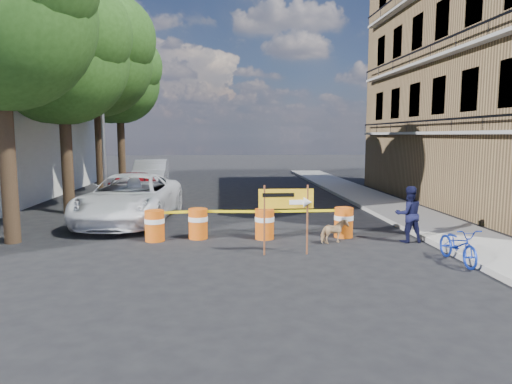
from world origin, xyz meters
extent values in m
plane|color=black|center=(0.00, 0.00, 0.00)|extent=(120.00, 120.00, 0.00)
cube|color=gray|center=(6.20, 6.00, 0.07)|extent=(2.40, 40.00, 0.15)
cylinder|color=#332316|center=(-6.80, 2.00, 2.52)|extent=(0.44, 0.44, 5.04)
cylinder|color=#332316|center=(-6.80, 7.00, 2.38)|extent=(0.44, 0.44, 4.76)
sphere|color=#234A15|center=(-6.80, 7.00, 5.95)|extent=(5.00, 5.00, 5.00)
sphere|color=#234A15|center=(-5.92, 6.50, 6.80)|extent=(3.75, 3.75, 3.75)
sphere|color=#234A15|center=(-7.55, 7.62, 5.27)|extent=(3.50, 3.50, 3.50)
cylinder|color=#332316|center=(-6.80, 12.00, 2.66)|extent=(0.44, 0.44, 5.32)
sphere|color=#234A15|center=(-6.80, 12.00, 6.65)|extent=(5.40, 5.40, 5.40)
sphere|color=#234A15|center=(-5.85, 11.46, 7.60)|extent=(4.05, 4.05, 4.05)
sphere|color=#234A15|center=(-7.61, 12.68, 5.89)|extent=(3.78, 3.78, 3.78)
cylinder|color=#332316|center=(-6.80, 17.00, 2.46)|extent=(0.44, 0.44, 4.93)
sphere|color=#234A15|center=(-6.80, 17.00, 6.16)|extent=(4.80, 4.80, 4.80)
sphere|color=#234A15|center=(-5.96, 16.52, 7.04)|extent=(3.60, 3.60, 3.60)
sphere|color=#234A15|center=(-7.52, 17.60, 5.46)|extent=(3.36, 3.36, 3.36)
cylinder|color=gray|center=(-6.00, 9.50, 4.00)|extent=(0.16, 0.16, 8.00)
cylinder|color=gray|center=(-5.50, 9.50, 7.90)|extent=(1.00, 0.12, 0.12)
cube|color=silver|center=(-5.00, 9.50, 7.85)|extent=(0.35, 0.18, 0.12)
cylinder|color=#CC5A0C|center=(-2.78, 1.91, 0.45)|extent=(0.56, 0.56, 0.90)
cylinder|color=white|center=(-2.78, 1.91, 0.60)|extent=(0.58, 0.58, 0.14)
cylinder|color=#CC5A0C|center=(-1.54, 2.13, 0.45)|extent=(0.56, 0.56, 0.90)
cylinder|color=white|center=(-1.54, 2.13, 0.60)|extent=(0.58, 0.58, 0.14)
cylinder|color=#CC5A0C|center=(0.43, 1.93, 0.45)|extent=(0.56, 0.56, 0.90)
cylinder|color=white|center=(0.43, 1.93, 0.60)|extent=(0.58, 0.58, 0.14)
cylinder|color=#CC5A0C|center=(2.82, 1.98, 0.45)|extent=(0.56, 0.56, 0.90)
cylinder|color=white|center=(2.82, 1.98, 0.60)|extent=(0.58, 0.58, 0.14)
cylinder|color=#592D19|center=(0.24, 0.10, 0.90)|extent=(0.05, 0.05, 1.81)
cylinder|color=#592D19|center=(1.34, 0.08, 0.90)|extent=(0.05, 0.05, 1.81)
cube|color=gold|center=(0.79, 0.09, 1.46)|extent=(1.41, 0.05, 0.50)
cube|color=white|center=(1.07, 0.06, 1.37)|extent=(0.40, 0.02, 0.12)
cone|color=white|center=(1.34, 0.06, 1.37)|extent=(0.22, 0.26, 0.26)
cube|color=black|center=(0.59, 0.07, 1.56)|extent=(0.80, 0.02, 0.10)
imported|color=black|center=(4.50, 1.20, 0.81)|extent=(0.80, 0.63, 1.62)
imported|color=#1530AC|center=(4.80, -1.01, 0.85)|extent=(0.60, 0.89, 1.69)
imported|color=tan|center=(2.34, 1.20, 0.34)|extent=(0.89, 0.67, 0.68)
imported|color=white|center=(-4.04, 4.97, 0.84)|extent=(3.31, 6.29, 1.69)
imported|color=maroon|center=(-4.80, 9.29, 0.74)|extent=(1.93, 4.43, 1.49)
imported|color=#AFB0B7|center=(-4.80, 15.12, 0.84)|extent=(2.04, 5.17, 1.67)
camera|label=1|loc=(-0.89, -11.27, 3.05)|focal=32.00mm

